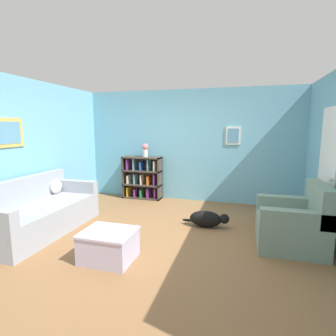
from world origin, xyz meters
TOP-DOWN VIEW (x-y plane):
  - ground_plane at (0.00, 0.00)m, footprint 14.00×14.00m
  - wall_back at (0.00, 2.25)m, footprint 5.60×0.13m
  - wall_left at (-2.55, -0.00)m, footprint 0.13×5.00m
  - couch at (-2.03, -0.40)m, footprint 0.92×2.05m
  - bookshelf at (-1.12, 2.04)m, footprint 0.95×0.31m
  - recliner_chair at (1.98, 0.17)m, footprint 0.90×0.92m
  - coffee_table at (-0.43, -0.93)m, footprint 0.68×0.57m
  - dog at (0.67, 0.57)m, footprint 0.84×0.26m
  - vase at (-1.03, 2.02)m, footprint 0.15×0.15m

SIDE VIEW (x-z plane):
  - ground_plane at x=0.00m, z-range 0.00..0.00m
  - dog at x=0.67m, z-range 0.00..0.29m
  - coffee_table at x=-0.43m, z-range 0.01..0.41m
  - couch at x=-2.03m, z-range -0.13..0.77m
  - recliner_chair at x=1.98m, z-range -0.13..0.82m
  - bookshelf at x=-1.12m, z-range -0.01..1.02m
  - vase at x=-1.03m, z-range 1.05..1.37m
  - wall_back at x=0.00m, z-range 0.00..2.60m
  - wall_left at x=-2.55m, z-range 0.00..2.60m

